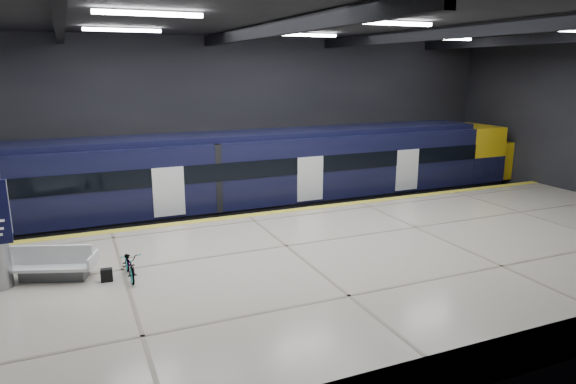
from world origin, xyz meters
TOP-DOWN VIEW (x-y plane):
  - ground at (0.00, 0.00)m, footprint 30.00×30.00m
  - room_shell at (-0.00, 0.00)m, footprint 30.10×16.10m
  - platform at (0.00, -2.50)m, footprint 30.00×11.00m
  - safety_strip at (0.00, 2.75)m, footprint 30.00×0.40m
  - rails at (0.00, 5.50)m, footprint 30.00×1.52m
  - train at (2.07, 5.50)m, footprint 29.40×2.84m
  - bench at (-6.73, -0.98)m, footprint 2.33×1.57m
  - bicycle at (-4.86, -1.68)m, footprint 0.56×1.50m
  - pannier_bag at (-5.46, -1.68)m, footprint 0.31×0.21m

SIDE VIEW (x-z plane):
  - ground at x=0.00m, z-range 0.00..0.00m
  - rails at x=0.00m, z-range 0.00..0.16m
  - platform at x=0.00m, z-range 0.00..1.10m
  - safety_strip at x=0.00m, z-range 1.10..1.11m
  - pannier_bag at x=-5.46m, z-range 1.10..1.45m
  - bench at x=-6.73m, z-range 0.96..1.91m
  - bicycle at x=-4.86m, z-range 1.10..1.88m
  - train at x=2.07m, z-range 0.16..3.95m
  - room_shell at x=0.00m, z-range 1.69..9.74m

